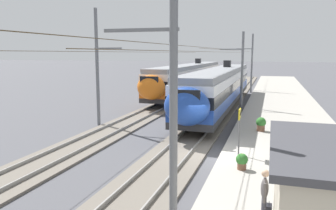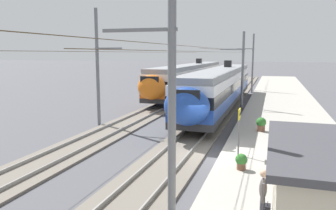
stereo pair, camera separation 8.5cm
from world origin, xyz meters
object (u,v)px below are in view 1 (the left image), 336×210
object	(u,v)px
potted_plant_by_shelter	(261,123)
catenary_mast_mid	(240,69)
potted_plant_platform_edge	(242,161)
catenary_mast_far_side	(99,66)
passenger_walking	(264,194)
train_near_platform	(221,86)
handbag_beside_passenger	(269,209)
train_far_track	(190,77)
catenary_mast_west	(168,98)
catenary_mast_east	(251,62)
platform_shelter	(313,200)
platform_sign	(239,121)

from	to	relation	value
potted_plant_by_shelter	catenary_mast_mid	bearing A→B (deg)	13.30
potted_plant_platform_edge	catenary_mast_far_side	bearing A→B (deg)	55.11
catenary_mast_far_side	passenger_walking	xyz separation A→B (m)	(-12.28, -11.95, -3.07)
train_near_platform	handbag_beside_passenger	distance (m)	21.87
train_far_track	catenary_mast_west	distance (m)	34.86
train_near_platform	potted_plant_by_shelter	size ratio (longest dim) A/B	30.94
train_far_track	potted_plant_platform_edge	world-z (taller)	train_far_track
catenary_mast_west	handbag_beside_passenger	size ratio (longest dim) A/B	113.94
train_far_track	catenary_mast_far_side	world-z (taller)	catenary_mast_far_side
catenary_mast_east	platform_shelter	distance (m)	38.38
catenary_mast_west	passenger_walking	xyz separation A→B (m)	(0.52, -2.73, -2.77)
catenary_mast_east	catenary_mast_far_side	xyz separation A→B (m)	(-24.65, 9.22, 0.25)
handbag_beside_passenger	potted_plant_platform_edge	size ratio (longest dim) A/B	0.61
catenary_mast_far_side	potted_plant_by_shelter	bearing A→B (deg)	-89.48
catenary_mast_west	passenger_walking	bearing A→B (deg)	-79.28
train_far_track	catenary_mast_west	size ratio (longest dim) A/B	0.63
catenary_mast_far_side	platform_shelter	xyz separation A→B (m)	(-13.47, -13.09, -2.56)
potted_plant_by_shelter	train_near_platform	bearing A→B (deg)	22.77
train_far_track	passenger_walking	bearing A→B (deg)	-162.97
passenger_walking	platform_shelter	distance (m)	1.72
train_far_track	passenger_walking	world-z (taller)	train_far_track
train_far_track	platform_sign	distance (m)	28.20
catenary_mast_west	catenary_mast_east	size ratio (longest dim) A/B	1.00
passenger_walking	handbag_beside_passenger	distance (m)	1.10
platform_shelter	platform_sign	bearing A→B (deg)	17.46
train_far_track	catenary_mast_mid	world-z (taller)	catenary_mast_mid
catenary_mast_west	potted_plant_by_shelter	bearing A→B (deg)	-9.93
train_near_platform	catenary_mast_far_side	bearing A→B (deg)	142.79
handbag_beside_passenger	platform_sign	bearing A→B (deg)	14.10
catenary_mast_east	handbag_beside_passenger	xyz separation A→B (m)	(-36.17, -2.88, -3.61)
catenary_mast_west	platform_shelter	distance (m)	4.53
train_far_track	potted_plant_by_shelter	xyz separation A→B (m)	(-21.10, -9.78, -1.39)
catenary_mast_east	potted_plant_by_shelter	distance (m)	24.87
catenary_mast_far_side	potted_plant_platform_edge	world-z (taller)	catenary_mast_far_side
catenary_mast_mid	catenary_mast_east	xyz separation A→B (m)	(14.96, -0.01, 0.28)
catenary_mast_far_side	train_near_platform	bearing A→B (deg)	-37.21
potted_plant_platform_edge	potted_plant_by_shelter	size ratio (longest dim) A/B	0.79
catenary_mast_mid	catenary_mast_far_side	xyz separation A→B (m)	(-9.70, 9.21, 0.53)
potted_plant_platform_edge	train_near_platform	bearing A→B (deg)	11.43
handbag_beside_passenger	platform_shelter	bearing A→B (deg)	-153.05
train_near_platform	catenary_mast_west	xyz separation A→B (m)	(-22.56, -1.80, 1.83)
passenger_walking	platform_shelter	bearing A→B (deg)	-136.24
catenary_mast_west	passenger_walking	distance (m)	3.92
catenary_mast_east	potted_plant_by_shelter	world-z (taller)	catenary_mast_east
catenary_mast_far_side	handbag_beside_passenger	world-z (taller)	catenary_mast_far_side
handbag_beside_passenger	potted_plant_platform_edge	bearing A→B (deg)	16.65
potted_plant_platform_edge	passenger_walking	bearing A→B (deg)	-167.68
platform_sign	potted_plant_by_shelter	distance (m)	5.85
passenger_walking	potted_plant_by_shelter	size ratio (longest dim) A/B	1.88
catenary_mast_far_side	potted_plant_platform_edge	xyz separation A→B (m)	(-7.63, -10.94, -3.62)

